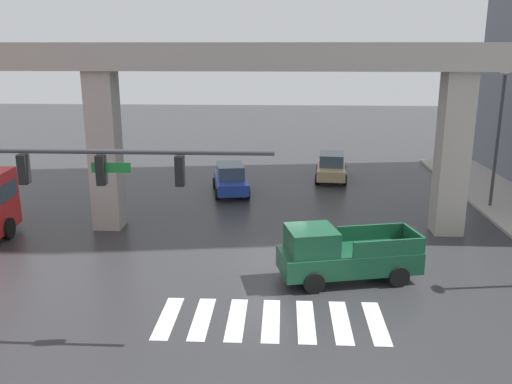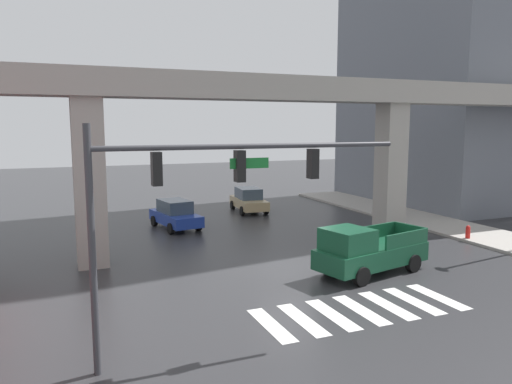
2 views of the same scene
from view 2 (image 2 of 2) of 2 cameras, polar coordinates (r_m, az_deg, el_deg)
name	(u,v)px [view 2 (image 2 of 2)]	position (r m, az deg, el deg)	size (l,w,h in m)	color
ground_plane	(292,269)	(21.35, 4.24, -8.96)	(120.00, 120.00, 0.00)	#2D2D30
crosswalk_stripes	(361,310)	(17.15, 12.18, -13.37)	(7.15, 2.80, 0.01)	silver
elevated_overpass	(259,104)	(23.88, 0.34, 10.25)	(50.44, 1.83, 8.56)	#9E9991
sidewalk_east	(475,233)	(30.40, 24.35, -4.44)	(4.00, 36.00, 0.15)	#9E9991
pickup_truck	(367,251)	(20.76, 12.88, -6.80)	(5.40, 2.99, 2.08)	#14472D
sedan_tan	(249,200)	(34.96, -0.87, -0.94)	(2.24, 4.43, 1.72)	tan
sedan_blue	(175,214)	(29.68, -9.45, -2.60)	(2.51, 4.54, 1.72)	#1E3899
traffic_signal_mast	(198,188)	(12.57, -6.81, 0.46)	(8.69, 0.32, 6.20)	#38383D
street_lamp_mid_block	(395,150)	(33.30, 16.06, 4.74)	(0.44, 0.70, 7.24)	#38383D
fire_hydrant	(468,233)	(28.52, 23.62, -4.44)	(0.24, 0.24, 0.85)	red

